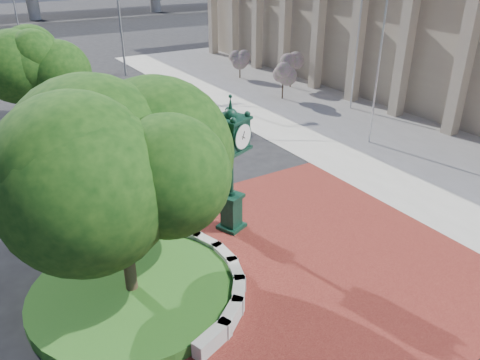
% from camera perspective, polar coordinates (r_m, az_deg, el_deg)
% --- Properties ---
extents(ground, '(200.00, 200.00, 0.00)m').
position_cam_1_polar(ground, '(16.76, 3.48, -8.31)').
color(ground, black).
rests_on(ground, ground).
extents(plaza, '(12.00, 12.00, 0.04)m').
position_cam_1_polar(plaza, '(16.10, 5.56, -9.94)').
color(plaza, '#5E1A16').
rests_on(plaza, ground).
extents(sidewalk, '(20.00, 50.00, 0.04)m').
position_cam_1_polar(sidewalk, '(33.49, 16.34, 8.65)').
color(sidewalk, '#9E9B93').
rests_on(sidewalk, ground).
extents(planter_wall, '(2.96, 6.77, 0.54)m').
position_cam_1_polar(planter_wall, '(15.47, -4.87, -10.46)').
color(planter_wall, '#9E9B93').
rests_on(planter_wall, ground).
extents(grass_bed, '(6.10, 6.10, 0.40)m').
position_cam_1_polar(grass_bed, '(14.86, -12.94, -13.24)').
color(grass_bed, '#154C19').
rests_on(grass_bed, ground).
extents(civic_building, '(17.35, 44.00, 8.60)m').
position_cam_1_polar(civic_building, '(39.65, 22.80, 16.73)').
color(civic_building, tan).
rests_on(civic_building, ground).
extents(tree_planter, '(5.20, 5.20, 6.33)m').
position_cam_1_polar(tree_planter, '(12.96, -14.47, -1.05)').
color(tree_planter, '#38281C').
rests_on(tree_planter, ground).
extents(tree_street, '(4.40, 4.40, 5.45)m').
position_cam_1_polar(tree_street, '(30.14, -23.80, 12.02)').
color(tree_street, '#38281C').
rests_on(tree_street, ground).
extents(post_clock, '(1.32, 1.32, 5.12)m').
position_cam_1_polar(post_clock, '(16.54, -1.11, 2.39)').
color(post_clock, black).
rests_on(post_clock, ground).
extents(parked_car, '(3.34, 5.35, 1.70)m').
position_cam_1_polar(parked_car, '(48.26, -22.56, 13.89)').
color(parked_car, '#520B0E').
rests_on(parked_car, ground).
extents(flagpole_a, '(1.30, 0.69, 8.93)m').
position_cam_1_polar(flagpole_a, '(25.53, 16.65, 14.01)').
color(flagpole_a, silver).
rests_on(flagpole_a, ground).
extents(flagpole_b, '(1.64, 0.19, 10.48)m').
position_cam_1_polar(flagpole_b, '(31.41, 14.34, 17.84)').
color(flagpole_b, silver).
rests_on(flagpole_b, ground).
extents(street_lamp_near, '(2.16, 0.92, 9.97)m').
position_cam_1_polar(street_lamp_near, '(40.79, -14.28, 20.26)').
color(street_lamp_near, slate).
rests_on(street_lamp_near, ground).
extents(shrub_near, '(1.20, 1.20, 2.20)m').
position_cam_1_polar(shrub_near, '(33.56, 5.27, 12.41)').
color(shrub_near, '#38281C').
rests_on(shrub_near, ground).
extents(shrub_mid, '(1.20, 1.20, 2.20)m').
position_cam_1_polar(shrub_mid, '(36.75, 6.24, 13.57)').
color(shrub_mid, '#38281C').
rests_on(shrub_mid, ground).
extents(shrub_far, '(1.20, 1.20, 2.20)m').
position_cam_1_polar(shrub_far, '(39.35, -0.01, 14.54)').
color(shrub_far, '#38281C').
rests_on(shrub_far, ground).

